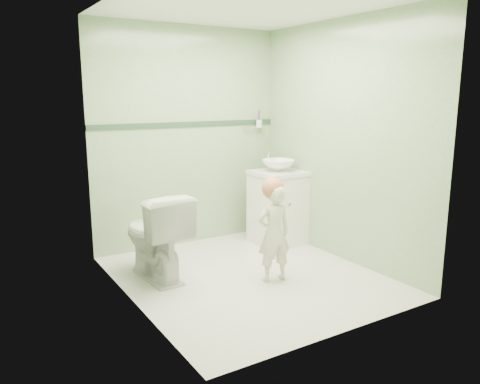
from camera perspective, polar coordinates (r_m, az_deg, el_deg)
ground at (r=4.48m, az=1.02°, el=-10.15°), size 2.50×2.50×0.00m
room_shell at (r=4.19m, az=1.08°, el=5.28°), size 2.50×2.54×2.40m
trim_stripe at (r=5.26m, az=-6.30°, el=8.16°), size 2.20×0.02×0.05m
vanity at (r=5.37m, az=4.56°, el=-2.01°), size 0.52×0.50×0.80m
counter at (r=5.28m, az=4.63°, el=2.32°), size 0.54×0.52×0.04m
basin at (r=5.27m, az=4.65°, el=3.22°), size 0.37×0.37×0.13m
faucet at (r=5.41m, az=3.50°, el=4.30°), size 0.03×0.13×0.18m
cup_holder at (r=5.65m, az=2.24°, el=8.24°), size 0.26×0.07×0.21m
toilet at (r=4.40m, az=-10.22°, el=-5.18°), size 0.50×0.82×0.81m
toddler at (r=4.26m, az=4.12°, el=-5.03°), size 0.35×0.26×0.89m
hair_cap at (r=4.18m, az=4.00°, el=0.43°), size 0.20×0.20×0.20m
teal_toothbrush at (r=4.11m, az=5.89°, el=-1.51°), size 0.11×0.14×0.08m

